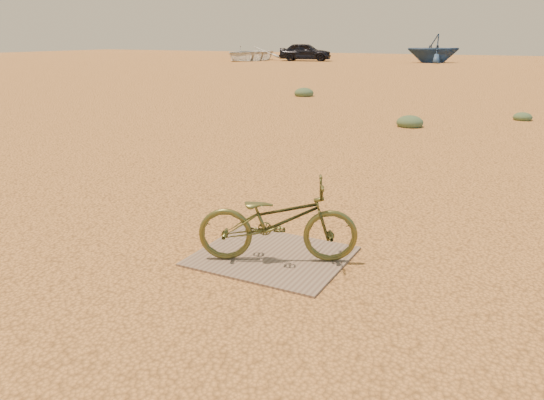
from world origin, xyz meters
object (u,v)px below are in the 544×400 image
at_px(bicycle, 278,221).
at_px(boat_near_left, 248,53).
at_px(car, 305,52).
at_px(boat_far_left, 434,48).
at_px(plywood_board, 272,256).

xyz_separation_m(bicycle, boat_near_left, (-21.46, 36.78, 0.18)).
xyz_separation_m(car, boat_far_left, (10.25, 1.84, 0.36)).
bearing_deg(plywood_board, car, 113.52).
bearing_deg(boat_near_left, bicycle, -56.47).
xyz_separation_m(plywood_board, boat_far_left, (-6.47, 40.26, 1.09)).
relative_size(bicycle, car, 0.35).
bearing_deg(bicycle, boat_near_left, 5.30).
height_order(plywood_board, boat_near_left, boat_near_left).
bearing_deg(plywood_board, bicycle, -35.26).
distance_m(bicycle, car, 42.00).
bearing_deg(car, bicycle, -169.62).
height_order(plywood_board, car, car).
height_order(plywood_board, boat_far_left, boat_far_left).
xyz_separation_m(bicycle, car, (-16.82, 38.49, 0.33)).
distance_m(boat_near_left, boat_far_left, 15.32).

